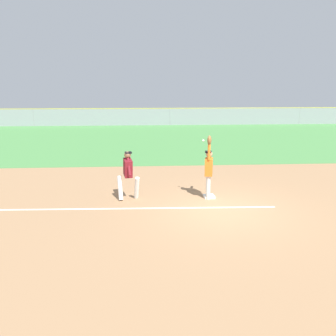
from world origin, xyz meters
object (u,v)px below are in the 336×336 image
(parked_car_red, at_px, (95,115))
(fielder, at_px, (209,168))
(first_base, at_px, (209,196))
(runner, at_px, (128,172))
(parked_car_black, at_px, (177,115))
(parked_car_green, at_px, (219,114))
(parked_car_white, at_px, (139,115))
(baseball, at_px, (203,141))

(parked_car_red, bearing_deg, fielder, -71.65)
(first_base, bearing_deg, runner, -179.41)
(runner, distance_m, parked_car_black, 27.82)
(parked_car_green, bearing_deg, first_base, -100.61)
(parked_car_white, bearing_deg, parked_car_black, 2.21)
(parked_car_white, xyz_separation_m, parked_car_black, (4.32, 0.50, 0.00))
(parked_car_black, relative_size, parked_car_green, 0.99)
(fielder, xyz_separation_m, parked_car_white, (-2.99, 27.07, -0.45))
(parked_car_red, bearing_deg, parked_car_black, 4.10)
(first_base, relative_size, parked_car_red, 0.09)
(fielder, xyz_separation_m, parked_car_black, (1.33, 27.57, -0.45))
(baseball, bearing_deg, parked_car_black, 86.82)
(fielder, bearing_deg, runner, 11.38)
(runner, distance_m, parked_car_white, 27.01)
(runner, bearing_deg, parked_car_red, 88.06)
(baseball, xyz_separation_m, parked_car_black, (1.53, 27.45, -1.38))
(runner, xyz_separation_m, parked_car_white, (-0.18, 27.01, -0.32))
(baseball, xyz_separation_m, parked_car_green, (6.53, 27.52, -1.38))
(baseball, height_order, parked_car_black, baseball)
(fielder, xyz_separation_m, parked_car_green, (6.34, 27.64, -0.45))
(first_base, distance_m, fielder, 1.09)
(parked_car_black, bearing_deg, first_base, -93.57)
(fielder, relative_size, parked_car_green, 0.51)
(parked_car_red, relative_size, parked_car_black, 1.01)
(runner, bearing_deg, baseball, -11.28)
(first_base, distance_m, parked_car_green, 28.26)
(fielder, bearing_deg, parked_car_black, -80.13)
(parked_car_black, distance_m, parked_car_green, 5.00)
(runner, xyz_separation_m, parked_car_red, (-5.09, 27.20, -0.32))
(fielder, relative_size, parked_car_black, 0.51)
(first_base, distance_m, baseball, 2.03)
(fielder, height_order, parked_car_green, fielder)
(parked_car_red, distance_m, parked_car_white, 4.91)
(parked_car_black, bearing_deg, parked_car_red, -179.01)
(first_base, xyz_separation_m, baseball, (-0.25, 0.03, 2.02))
(parked_car_red, xyz_separation_m, parked_car_green, (14.23, 0.38, 0.00))
(runner, xyz_separation_m, parked_car_black, (4.14, 27.51, -0.32))
(parked_car_black, bearing_deg, parked_car_white, -174.35)
(first_base, relative_size, runner, 0.22)
(parked_car_black, xyz_separation_m, parked_car_green, (5.00, 0.07, 0.00))
(parked_car_black, bearing_deg, runner, -99.46)
(first_base, xyz_separation_m, parked_car_red, (-7.95, 27.17, 0.63))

